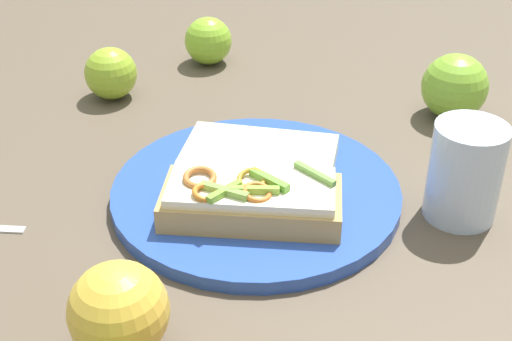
% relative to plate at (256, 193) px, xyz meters
% --- Properties ---
extents(ground_plane, '(2.00, 2.00, 0.00)m').
position_rel_plate_xyz_m(ground_plane, '(0.00, 0.00, -0.01)').
color(ground_plane, brown).
rests_on(ground_plane, ground).
extents(plate, '(0.30, 0.30, 0.01)m').
position_rel_plate_xyz_m(plate, '(0.00, 0.00, 0.00)').
color(plate, '#2A4EB3').
rests_on(plate, ground_plane).
extents(sandwich, '(0.14, 0.19, 0.04)m').
position_rel_plate_xyz_m(sandwich, '(-0.05, 0.02, 0.03)').
color(sandwich, tan).
rests_on(sandwich, plate).
extents(bread_slice_side, '(0.15, 0.18, 0.02)m').
position_rel_plate_xyz_m(bread_slice_side, '(0.05, -0.02, 0.02)').
color(bread_slice_side, beige).
rests_on(bread_slice_side, plate).
extents(apple_0, '(0.09, 0.09, 0.07)m').
position_rel_plate_xyz_m(apple_0, '(0.36, -0.02, 0.03)').
color(apple_0, '#87BC2E').
rests_on(apple_0, ground_plane).
extents(apple_3, '(0.09, 0.09, 0.07)m').
position_rel_plate_xyz_m(apple_3, '(0.28, 0.12, 0.03)').
color(apple_3, '#90B52C').
rests_on(apple_3, ground_plane).
extents(apple_4, '(0.10, 0.10, 0.08)m').
position_rel_plate_xyz_m(apple_4, '(0.11, -0.29, 0.03)').
color(apple_4, '#7DB431').
rests_on(apple_4, ground_plane).
extents(apple_5, '(0.10, 0.10, 0.08)m').
position_rel_plate_xyz_m(apple_5, '(-0.18, 0.16, 0.03)').
color(apple_5, gold).
rests_on(apple_5, ground_plane).
extents(drinking_glass, '(0.07, 0.07, 0.10)m').
position_rel_plate_xyz_m(drinking_glass, '(-0.08, -0.19, 0.04)').
color(drinking_glass, silver).
rests_on(drinking_glass, ground_plane).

